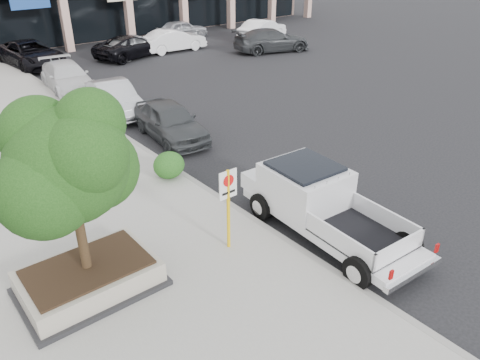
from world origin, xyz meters
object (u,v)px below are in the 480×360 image
curb_car_c (67,77)px  lot_car_c (272,40)px  lot_car_d (131,46)px  curb_car_b (115,98)px  lot_car_b (174,40)px  planter_tree (71,162)px  pickup_truck (330,208)px  curb_car_a (170,121)px  lot_car_a (134,45)px  lot_car_f (262,30)px  no_parking_sign (228,199)px  planter (89,278)px  curb_car_d (30,54)px  lot_car_e (182,29)px

curb_car_c → lot_car_c: (15.13, 0.04, 0.07)m
lot_car_d → curb_car_b: bearing=133.0°
lot_car_b → planter_tree: bearing=145.7°
pickup_truck → lot_car_b: pickup_truck is taller
curb_car_a → curb_car_b: curb_car_a is taller
curb_car_b → lot_car_a: bearing=64.9°
planter_tree → lot_car_f: (23.08, 19.90, -2.60)m
no_parking_sign → lot_car_c: no_parking_sign is taller
no_parking_sign → lot_car_a: 23.74m
lot_car_c → no_parking_sign: bearing=152.1°
planter → curb_car_c: curb_car_c is taller
curb_car_d → lot_car_c: bearing=-30.5°
curb_car_a → planter_tree: bearing=-126.5°
curb_car_a → lot_car_d: 15.34m
planter_tree → curb_car_a: bearing=46.9°
pickup_truck → curb_car_c: pickup_truck is taller
planter → curb_car_c: (5.83, 16.44, 0.27)m
no_parking_sign → lot_car_d: no_parking_sign is taller
planter_tree → lot_car_c: (20.83, 16.33, -2.60)m
curb_car_c → lot_car_c: 15.13m
planter_tree → curb_car_b: planter_tree is taller
planter_tree → lot_car_e: bearing=53.1°
curb_car_b → lot_car_d: (6.04, 9.97, -0.00)m
curb_car_b → curb_car_d: 11.78m
curb_car_d → lot_car_e: bearing=0.5°
planter → lot_car_c: lot_car_c is taller
curb_car_a → lot_car_a: size_ratio=0.96×
lot_car_a → lot_car_d: 0.22m
no_parking_sign → curb_car_b: 12.38m
curb_car_b → lot_car_f: lot_car_f is taller
curb_car_b → lot_car_e: bearing=54.2°
curb_car_a → lot_car_a: bearing=74.2°
curb_car_b → lot_car_d: bearing=65.8°
lot_car_a → lot_car_f: (10.79, -1.25, 0.01)m
curb_car_c → curb_car_d: 6.70m
curb_car_a → lot_car_b: lot_car_b is taller
curb_car_b → curb_car_c: size_ratio=0.90×
lot_car_e → lot_car_f: 6.59m
lot_car_b → lot_car_e: 4.69m
lot_car_b → curb_car_b: bearing=138.2°
no_parking_sign → lot_car_c: (17.36, 17.20, -0.82)m
curb_car_d → curb_car_a: bearing=-94.4°
planter_tree → curb_car_a: 9.81m
no_parking_sign → pickup_truck: size_ratio=0.39×
no_parking_sign → curb_car_b: (2.57, 12.07, -0.88)m
curb_car_d → curb_car_c: bearing=-97.9°
curb_car_c → curb_car_a: bearing=-79.2°
lot_car_f → planter: bearing=113.7°
curb_car_b → planter: bearing=-111.5°
lot_car_f → lot_car_e: bearing=28.2°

